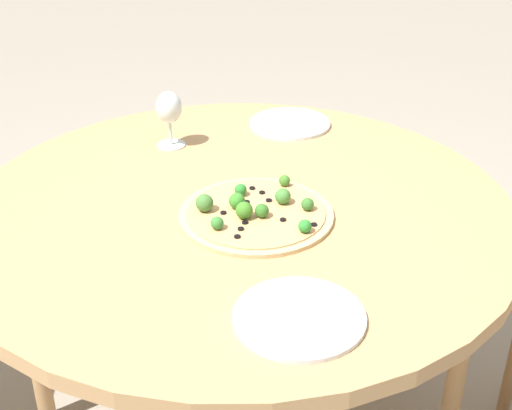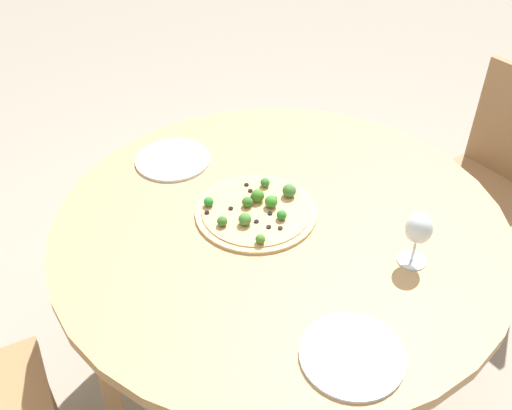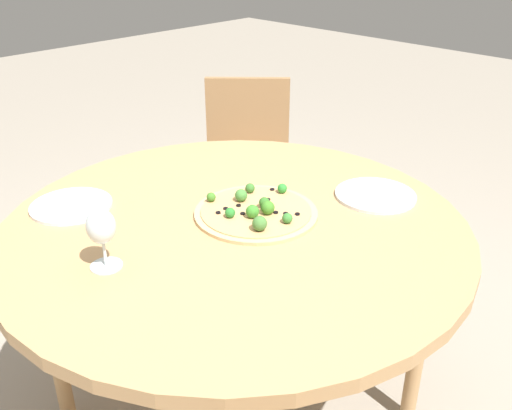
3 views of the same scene
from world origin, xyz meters
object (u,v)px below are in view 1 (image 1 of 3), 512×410
at_px(pizza, 255,212).
at_px(plate_near, 299,317).
at_px(plate_far, 290,124).
at_px(wine_glass, 169,109).

relative_size(pizza, plate_near, 1.45).
relative_size(pizza, plate_far, 1.50).
xyz_separation_m(pizza, plate_near, (0.34, -0.18, -0.01)).
xyz_separation_m(pizza, wine_glass, (-0.45, 0.07, 0.09)).
distance_m(plate_near, plate_far, 0.91).
bearing_deg(pizza, plate_near, -27.45).
bearing_deg(plate_far, pizza, -50.39).
xyz_separation_m(plate_near, plate_far, (-0.69, 0.60, 0.00)).
distance_m(wine_glass, plate_near, 0.83).
height_order(wine_glass, plate_near, wine_glass).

